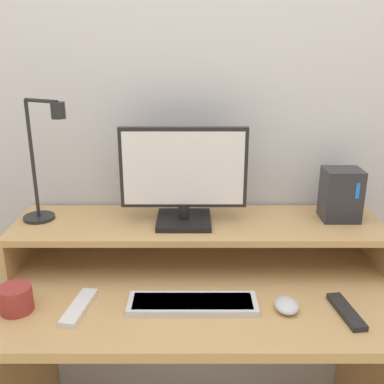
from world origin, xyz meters
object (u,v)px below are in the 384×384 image
at_px(desk_lamp, 43,168).
at_px(remote_control, 79,307).
at_px(router_dock, 340,194).
at_px(keyboard, 192,303).
at_px(remote_secondary, 346,311).
at_px(mug, 15,299).
at_px(monitor, 183,177).
at_px(mouse, 286,305).

xyz_separation_m(desk_lamp, remote_control, (0.16, -0.30, -0.32)).
distance_m(router_dock, keyboard, 0.63).
xyz_separation_m(keyboard, remote_secondary, (0.43, -0.04, -0.00)).
bearing_deg(remote_control, remote_secondary, -1.63).
distance_m(desk_lamp, remote_secondary, 1.02).
distance_m(router_dock, remote_secondary, 0.42).
bearing_deg(remote_control, mug, -178.31).
xyz_separation_m(router_dock, remote_secondary, (-0.07, -0.35, -0.23)).
bearing_deg(desk_lamp, mug, -92.30).
distance_m(desk_lamp, mug, 0.43).
distance_m(keyboard, mug, 0.50).
xyz_separation_m(router_dock, remote_control, (-0.82, -0.32, -0.23)).
bearing_deg(monitor, mouse, -44.92).
bearing_deg(remote_secondary, mouse, 173.09).
height_order(desk_lamp, remote_secondary, desk_lamp).
bearing_deg(mug, keyboard, 2.47).
relative_size(router_dock, remote_control, 0.95).
bearing_deg(router_dock, mouse, -125.52).
xyz_separation_m(keyboard, mug, (-0.49, -0.02, 0.03)).
relative_size(monitor, keyboard, 1.11).
distance_m(keyboard, remote_control, 0.32).
height_order(monitor, remote_secondary, monitor).
xyz_separation_m(desk_lamp, keyboard, (0.48, -0.29, -0.32)).
distance_m(monitor, remote_secondary, 0.63).
distance_m(keyboard, mouse, 0.27).
bearing_deg(keyboard, remote_control, -177.11).
bearing_deg(router_dock, desk_lamp, -178.74).
height_order(remote_control, remote_secondary, same).
distance_m(monitor, remote_control, 0.51).
bearing_deg(monitor, remote_secondary, -34.42).
height_order(desk_lamp, remote_control, desk_lamp).
xyz_separation_m(mouse, mug, (-0.76, -0.00, 0.02)).
bearing_deg(desk_lamp, mouse, -22.18).
distance_m(router_dock, remote_control, 0.91).
bearing_deg(mouse, remote_control, 179.84).
distance_m(remote_control, remote_secondary, 0.75).
distance_m(mouse, remote_secondary, 0.16).
bearing_deg(router_dock, remote_secondary, -101.47).
bearing_deg(monitor, mug, -147.49).
bearing_deg(keyboard, mouse, -3.84).
xyz_separation_m(monitor, desk_lamp, (-0.45, 0.01, 0.03)).
height_order(router_dock, mouse, router_dock).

